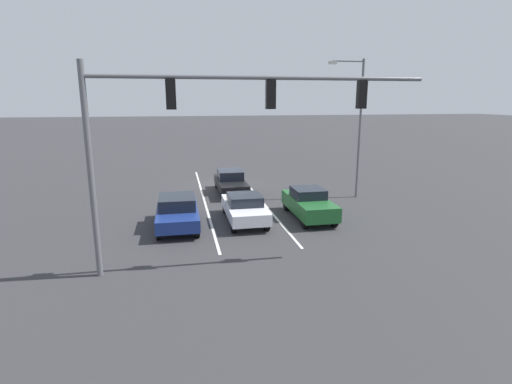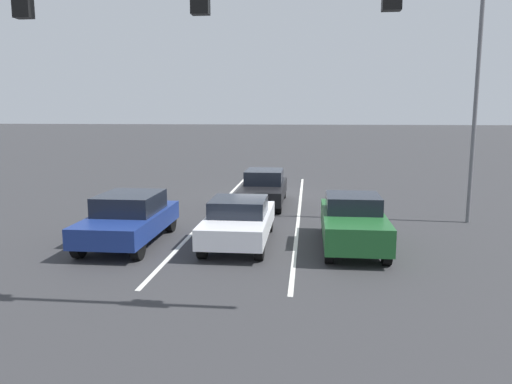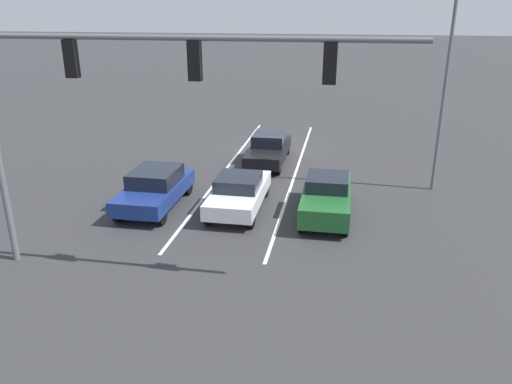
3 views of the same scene
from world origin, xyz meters
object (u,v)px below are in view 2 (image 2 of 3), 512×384
object	(u,v)px
car_navy_rightlane_front	(129,218)
car_black_midlane_second	(264,188)
car_white_midlane_front	(239,220)
car_darkgreen_leftlane_front	(353,221)
traffic_signal_gantry	(82,33)
street_lamp_left_shoulder	(469,85)

from	to	relation	value
car_navy_rightlane_front	car_black_midlane_second	xyz separation A→B (m)	(-3.38, -6.49, -0.05)
car_white_midlane_front	car_darkgreen_leftlane_front	distance (m)	3.28
car_darkgreen_leftlane_front	car_black_midlane_second	size ratio (longest dim) A/B	0.94
traffic_signal_gantry	street_lamp_left_shoulder	distance (m)	12.91
car_black_midlane_second	street_lamp_left_shoulder	distance (m)	8.60
car_white_midlane_front	car_black_midlane_second	bearing A→B (deg)	-91.51
car_black_midlane_second	car_white_midlane_front	bearing A→B (deg)	88.49
car_white_midlane_front	traffic_signal_gantry	size ratio (longest dim) A/B	0.38
car_darkgreen_leftlane_front	traffic_signal_gantry	bearing A→B (deg)	43.25
car_black_midlane_second	car_navy_rightlane_front	bearing A→B (deg)	62.48
traffic_signal_gantry	car_black_midlane_second	bearing A→B (deg)	-101.49
car_navy_rightlane_front	car_darkgreen_leftlane_front	xyz separation A→B (m)	(-6.50, -0.26, -0.01)
car_navy_rightlane_front	car_darkgreen_leftlane_front	distance (m)	6.50
car_darkgreen_leftlane_front	traffic_signal_gantry	xyz separation A→B (m)	(5.42, 5.10, 4.51)
car_navy_rightlane_front	car_white_midlane_front	bearing A→B (deg)	-175.15
car_white_midlane_front	street_lamp_left_shoulder	xyz separation A→B (m)	(-7.33, -3.64, 4.00)
car_darkgreen_leftlane_front	traffic_signal_gantry	world-z (taller)	traffic_signal_gantry
car_navy_rightlane_front	car_darkgreen_leftlane_front	size ratio (longest dim) A/B	1.00
car_white_midlane_front	car_black_midlane_second	distance (m)	6.22
car_navy_rightlane_front	traffic_signal_gantry	xyz separation A→B (m)	(-1.08, 4.84, 4.50)
car_navy_rightlane_front	car_black_midlane_second	distance (m)	7.32
car_white_midlane_front	car_black_midlane_second	size ratio (longest dim) A/B	0.95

